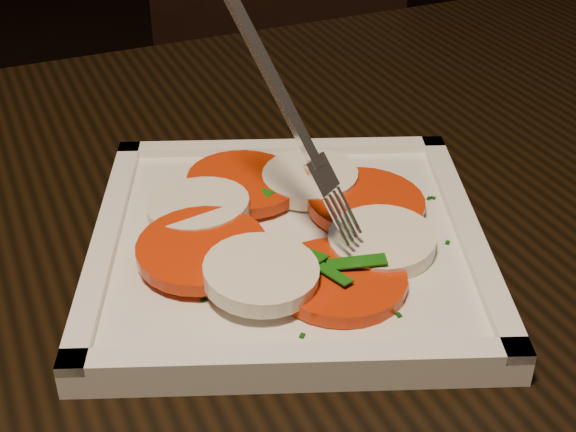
{
  "coord_description": "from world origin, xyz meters",
  "views": [
    {
      "loc": [
        -0.02,
        -0.47,
        1.05
      ],
      "look_at": [
        0.1,
        -0.07,
        0.78
      ],
      "focal_mm": 50.0,
      "sensor_mm": 36.0,
      "label": 1
    }
  ],
  "objects": [
    {
      "name": "fork",
      "position": [
        0.09,
        -0.07,
        0.86
      ],
      "size": [
        0.09,
        0.1,
        0.15
      ],
      "primitive_type": null,
      "rotation": [
        0.0,
        0.0,
        0.72
      ],
      "color": "white",
      "rests_on": "caprese_salad"
    },
    {
      "name": "chair",
      "position": [
        0.3,
        0.69,
        0.53
      ],
      "size": [
        0.55,
        0.55,
        0.93
      ],
      "rotation": [
        0.0,
        0.0,
        -0.38
      ],
      "color": "black",
      "rests_on": "ground"
    },
    {
      "name": "caprese_salad",
      "position": [
        0.1,
        -0.07,
        0.77
      ],
      "size": [
        0.2,
        0.19,
        0.02
      ],
      "color": "red",
      "rests_on": "plate"
    },
    {
      "name": "table",
      "position": [
        0.12,
        -0.08,
        0.65
      ],
      "size": [
        1.29,
        0.94,
        0.75
      ],
      "rotation": [
        0.0,
        0.0,
        0.12
      ],
      "color": "black",
      "rests_on": "ground"
    },
    {
      "name": "plate",
      "position": [
        0.1,
        -0.07,
        0.76
      ],
      "size": [
        0.29,
        0.29,
        0.01
      ],
      "primitive_type": "cube",
      "rotation": [
        0.0,
        0.0,
        -0.25
      ],
      "color": "white",
      "rests_on": "table"
    }
  ]
}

